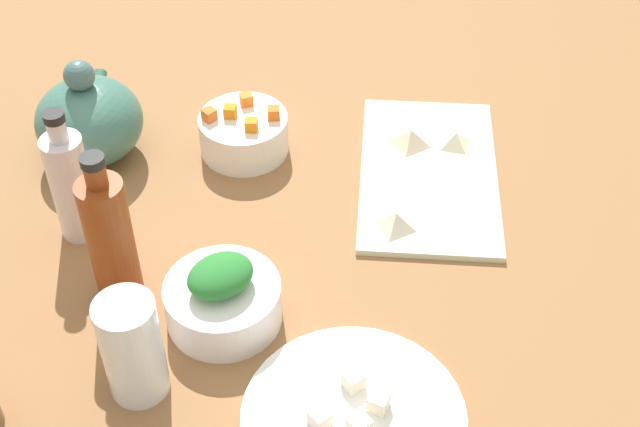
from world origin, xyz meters
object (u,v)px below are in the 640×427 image
plate_tofu (354,418)px  teapot (89,120)px  bottle_2 (71,184)px  bowl_greens (223,302)px  drinking_glass_0 (132,348)px  cutting_board (428,173)px  bowl_carrots (244,134)px  bottle_0 (110,239)px

plate_tofu → teapot: 62.16cm
bottle_2 → teapot: bearing=7.2°
bowl_greens → drinking_glass_0: bearing=142.1°
bowl_greens → bottle_2: (14.86, 22.22, 5.71)cm
bowl_greens → bottle_2: bottle_2 is taller
cutting_board → bowl_carrots: bearing=80.5°
bowl_greens → teapot: bearing=37.5°
cutting_board → drinking_glass_0: size_ratio=2.44×
bottle_0 → drinking_glass_0: bottle_0 is taller
plate_tofu → bottle_2: size_ratio=1.27×
bowl_greens → bottle_0: bottle_0 is taller
bowl_carrots → plate_tofu: bearing=-159.3°
bottle_2 → cutting_board: bearing=-73.6°
bowl_greens → bowl_carrots: (34.09, 1.49, 0.16)cm
cutting_board → plate_tofu: (-43.82, 10.02, 0.10)cm
bottle_0 → teapot: bearing=20.1°
drinking_glass_0 → bottle_2: bearing=27.8°
bowl_greens → drinking_glass_0: (-11.03, 8.57, 4.24)cm
bowl_greens → cutting_board: bearing=-42.5°
cutting_board → bottle_0: bottle_0 is taller
bowl_greens → bottle_0: bearing=75.8°
bowl_greens → bowl_carrots: 34.13cm
bowl_greens → drinking_glass_0: 14.60cm
plate_tofu → bottle_2: 49.50cm
plate_tofu → bottle_0: bottle_0 is taller
drinking_glass_0 → bowl_carrots: bearing=-8.9°
bowl_greens → bottle_2: size_ratio=0.72×
bowl_greens → bottle_0: 16.09cm
teapot → bottle_0: bearing=-159.9°
bowl_greens → teapot: size_ratio=0.83×
teapot → bottle_2: bearing=-172.8°
cutting_board → bowl_greens: size_ratio=2.39×
bowl_carrots → drinking_glass_0: (-45.12, 7.08, 4.08)cm
plate_tofu → drinking_glass_0: size_ratio=1.81×
bottle_0 → drinking_glass_0: 15.81cm
plate_tofu → teapot: (46.18, 41.17, 6.01)cm
bowl_carrots → teapot: 23.25cm
bowl_carrots → bottle_2: bearing=132.9°
bowl_greens → plate_tofu: bearing=-130.7°
cutting_board → bowl_carrots: size_ratio=2.57×
cutting_board → bottle_0: 49.26cm
cutting_board → bowl_greens: bearing=137.5°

